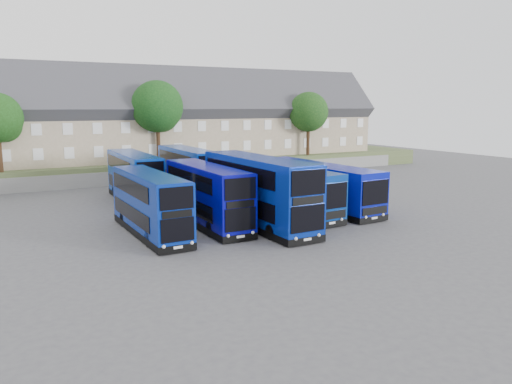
# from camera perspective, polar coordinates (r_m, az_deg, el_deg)

# --- Properties ---
(ground) EXTENTS (120.00, 120.00, 0.00)m
(ground) POSITION_cam_1_polar(r_m,az_deg,el_deg) (33.93, -0.99, -4.46)
(ground) COLOR #49494E
(ground) RESTS_ON ground
(retaining_wall) EXTENTS (70.00, 0.40, 1.50)m
(retaining_wall) POSITION_cam_1_polar(r_m,az_deg,el_deg) (55.81, -12.47, 1.75)
(retaining_wall) COLOR slate
(retaining_wall) RESTS_ON ground
(earth_bank) EXTENTS (80.00, 20.00, 2.00)m
(earth_bank) POSITION_cam_1_polar(r_m,az_deg,el_deg) (65.38, -14.93, 3.02)
(earth_bank) COLOR #4B5A32
(earth_bank) RESTS_ON ground
(terrace_row) EXTENTS (60.00, 10.40, 11.20)m
(terrace_row) POSITION_cam_1_polar(r_m,az_deg,el_deg) (61.92, -11.55, 7.99)
(terrace_row) COLOR tan
(terrace_row) RESTS_ON earth_bank
(dd_front_left) EXTENTS (2.47, 10.19, 4.03)m
(dd_front_left) POSITION_cam_1_polar(r_m,az_deg,el_deg) (33.26, -12.01, -1.48)
(dd_front_left) COLOR #082695
(dd_front_left) RESTS_ON ground
(dd_front_mid) EXTENTS (2.50, 10.63, 4.21)m
(dd_front_mid) POSITION_cam_1_polar(r_m,az_deg,el_deg) (35.25, -5.60, -0.52)
(dd_front_mid) COLOR #080899
(dd_front_mid) RESTS_ON ground
(dd_front_right) EXTENTS (2.97, 12.14, 4.81)m
(dd_front_right) POSITION_cam_1_polar(r_m,az_deg,el_deg) (34.99, 0.27, -0.06)
(dd_front_right) COLOR navy
(dd_front_right) RESTS_ON ground
(dd_rear_left) EXTENTS (2.69, 10.78, 4.26)m
(dd_rear_left) POSITION_cam_1_polar(r_m,az_deg,el_deg) (44.82, -13.73, 1.49)
(dd_rear_left) COLOR #0935A6
(dd_rear_left) RESTS_ON ground
(dd_rear_right) EXTENTS (2.58, 10.95, 4.34)m
(dd_rear_right) POSITION_cam_1_polar(r_m,az_deg,el_deg) (48.02, -7.71, 2.27)
(dd_rear_right) COLOR #08329F
(dd_rear_right) RESTS_ON ground
(coach_east_a) EXTENTS (3.67, 13.62, 3.68)m
(coach_east_a) POSITION_cam_1_polar(r_m,az_deg,el_deg) (39.78, 2.44, 0.32)
(coach_east_a) COLOR navy
(coach_east_a) RESTS_ON ground
(coach_east_b) EXTENTS (3.40, 13.47, 3.65)m
(coach_east_b) POSITION_cam_1_polar(r_m,az_deg,el_deg) (41.59, 7.06, 0.65)
(coach_east_b) COLOR #0913A7
(coach_east_b) RESTS_ON ground
(tree_mid) EXTENTS (5.76, 5.76, 9.18)m
(tree_mid) POSITION_cam_1_polar(r_m,az_deg,el_deg) (57.44, -11.11, 9.34)
(tree_mid) COLOR #382314
(tree_mid) RESTS_ON earth_bank
(tree_east) EXTENTS (5.12, 5.12, 8.16)m
(tree_east) POSITION_cam_1_polar(r_m,az_deg,el_deg) (65.87, 6.08, 8.92)
(tree_east) COLOR #382314
(tree_east) RESTS_ON earth_bank
(tree_far) EXTENTS (5.44, 5.44, 8.67)m
(tree_far) POSITION_cam_1_polar(r_m,az_deg,el_deg) (75.04, 6.84, 9.27)
(tree_far) COLOR #382314
(tree_far) RESTS_ON earth_bank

